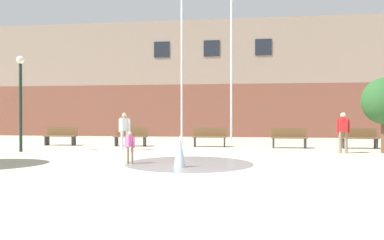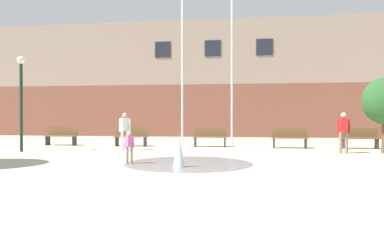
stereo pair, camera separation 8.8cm
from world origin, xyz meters
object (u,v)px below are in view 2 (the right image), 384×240
object	(u,v)px
park_bench_left_of_flagpoles	(131,136)
flagpole_right	(232,57)
park_bench_far_right	(360,138)
adult_watching	(125,128)
park_bench_under_right_flagpole	(289,137)
child_with_pink_shirt	(129,145)
park_bench_far_left	(62,136)
adult_near_bench	(344,129)
park_bench_under_left_flagpole	(210,137)
lamp_post_left_lane	(21,89)
flagpole_left	(183,54)

from	to	relation	value
park_bench_left_of_flagpoles	flagpole_right	distance (m)	6.38
park_bench_far_right	adult_watching	distance (m)	10.40
adult_watching	park_bench_under_right_flagpole	bearing A→B (deg)	148.59
park_bench_under_right_flagpole	child_with_pink_shirt	bearing A→B (deg)	-130.98
park_bench_far_left	adult_near_bench	size ratio (longest dim) A/B	1.01
park_bench_far_right	adult_near_bench	world-z (taller)	adult_near_bench
park_bench_far_left	park_bench_under_left_flagpole	distance (m)	7.40
adult_near_bench	park_bench_left_of_flagpoles	bearing A→B (deg)	-103.75
park_bench_left_of_flagpoles	lamp_post_left_lane	size ratio (longest dim) A/B	0.41
park_bench_far_right	lamp_post_left_lane	bearing A→B (deg)	-166.24
park_bench_under_right_flagpole	lamp_post_left_lane	size ratio (longest dim) A/B	0.41
adult_near_bench	flagpole_left	world-z (taller)	flagpole_left
park_bench_under_left_flagpole	park_bench_under_right_flagpole	bearing A→B (deg)	-3.61
park_bench_under_left_flagpole	adult_watching	size ratio (longest dim) A/B	1.01
park_bench_far_left	park_bench_under_right_flagpole	size ratio (longest dim) A/B	1.00
park_bench_far_left	adult_watching	size ratio (longest dim) A/B	1.01
flagpole_right	lamp_post_left_lane	bearing A→B (deg)	-150.58
park_bench_under_left_flagpole	adult_watching	bearing A→B (deg)	-145.49
park_bench_under_right_flagpole	flagpole_left	world-z (taller)	flagpole_left
park_bench_far_left	child_with_pink_shirt	world-z (taller)	child_with_pink_shirt
park_bench_under_left_flagpole	park_bench_under_right_flagpole	size ratio (longest dim) A/B	1.00
flagpole_right	park_bench_far_left	bearing A→B (deg)	-170.85
park_bench_far_left	park_bench_under_right_flagpole	xyz separation A→B (m)	(11.03, -0.13, 0.00)
flagpole_left	lamp_post_left_lane	world-z (taller)	flagpole_left
child_with_pink_shirt	adult_watching	size ratio (longest dim) A/B	0.62
park_bench_left_of_flagpoles	flagpole_left	size ratio (longest dim) A/B	0.18
park_bench_left_of_flagpoles	adult_watching	xyz separation A→B (m)	(0.40, -2.21, 0.45)
adult_near_bench	child_with_pink_shirt	distance (m)	8.46
adult_near_bench	adult_watching	world-z (taller)	same
adult_near_bench	flagpole_right	xyz separation A→B (m)	(-4.43, 3.61, 3.50)
park_bench_far_left	park_bench_far_right	bearing A→B (deg)	0.27
park_bench_left_of_flagpoles	adult_near_bench	xyz separation A→B (m)	(9.24, -2.22, 0.45)
park_bench_under_right_flagpole	park_bench_far_right	distance (m)	3.09
flagpole_right	park_bench_under_left_flagpole	bearing A→B (deg)	-128.76
flagpole_right	park_bench_far_right	bearing A→B (deg)	-12.72
park_bench_far_left	park_bench_under_left_flagpole	world-z (taller)	same
flagpole_left	flagpole_right	xyz separation A→B (m)	(2.52, 0.00, -0.20)
child_with_pink_shirt	adult_watching	world-z (taller)	adult_watching
park_bench_left_of_flagpoles	park_bench_far_left	bearing A→B (deg)	179.46
adult_watching	flagpole_left	bearing A→B (deg)	-165.90
park_bench_under_right_flagpole	adult_near_bench	bearing A→B (deg)	-49.62
park_bench_far_left	adult_near_bench	distance (m)	13.04
adult_watching	lamp_post_left_lane	xyz separation A→B (m)	(-3.99, -1.14, 1.61)
child_with_pink_shirt	adult_watching	bearing A→B (deg)	-124.89
adult_watching	child_with_pink_shirt	bearing A→B (deg)	61.72
park_bench_far_right	flagpole_left	size ratio (longest dim) A/B	0.18
park_bench_left_of_flagpoles	park_bench_under_right_flagpole	distance (m)	7.44
park_bench_under_left_flagpole	flagpole_right	distance (m)	4.27
park_bench_under_left_flagpole	adult_near_bench	size ratio (longest dim) A/B	1.01
park_bench_under_right_flagpole	adult_watching	size ratio (longest dim) A/B	1.01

